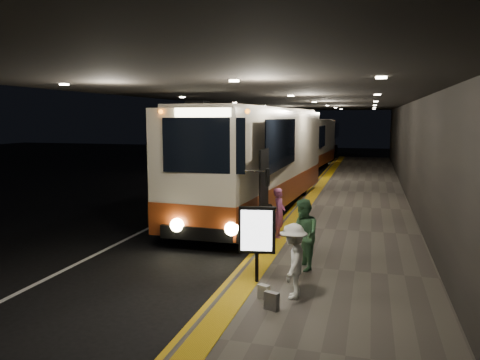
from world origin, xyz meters
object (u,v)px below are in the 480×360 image
Objects in this scene: bag_polka at (272,301)px; passenger_boarding at (279,213)px; coach_third at (323,139)px; info_sign at (257,232)px; passenger_waiting_green at (303,235)px; stanchion_post at (273,228)px; passenger_waiting_white at (293,261)px; coach_main at (258,164)px; bag_plain at (264,292)px; coach_second at (308,147)px.

passenger_boarding is at bearing 99.46° from bag_polka.
info_sign is at bearing -90.09° from coach_third.
stanchion_post is (-1.05, 1.59, -0.28)m from passenger_waiting_green.
passenger_waiting_white reaches higher than passenger_boarding.
coach_main reaches higher than passenger_boarding.
stanchion_post reaches higher than bag_plain.
coach_third is 6.63× the size of passenger_waiting_green.
passenger_boarding is 3.03m from passenger_waiting_green.
coach_main reaches higher than bag_polka.
coach_second is 6.59× the size of info_sign.
coach_second is at bearing 93.94° from coach_main.
coach_main is 1.17× the size of coach_second.
coach_second reaches higher than passenger_waiting_green.
bag_polka is (2.70, -25.41, -1.33)m from coach_second.
coach_main is 15.63m from coach_second.
bag_plain is (-0.27, 0.50, -0.03)m from bag_polka.
bag_polka is (-0.23, -2.51, -0.67)m from passenger_waiting_green.
info_sign is (-0.62, 1.38, 0.96)m from bag_polka.
passenger_boarding is 5.29× the size of bag_plain.
bag_plain is at bearing -80.78° from coach_second.
bag_polka is 1.22× the size of bag_plain.
passenger_boarding is 1.32× the size of stanchion_post.
info_sign is (1.98, -8.40, -0.64)m from coach_main.
stanchion_post is (2.01, -33.36, -0.96)m from coach_third.
bag_polka is at bearing -71.48° from coach_main.
info_sign is 2.79m from stanchion_post.
coach_third reaches higher than passenger_waiting_green.
coach_third reaches higher than bag_plain.
coach_second is at bearing -92.96° from coach_third.
coach_second is 21.41m from stanchion_post.
coach_second is at bearing 84.37° from info_sign.
bag_plain is (-0.49, -2.02, -0.71)m from passenger_waiting_green.
passenger_waiting_white is at bearing 21.26° from bag_plain.
coach_main is at bearing 173.28° from passenger_waiting_green.
coach_third is at bearing 94.07° from coach_main.
passenger_waiting_green reaches higher than bag_plain.
stanchion_post is (1.78, -5.68, -1.20)m from coach_main.
passenger_waiting_green reaches higher than passenger_boarding.
passenger_waiting_green is at bearing -88.60° from coach_third.
coach_third reaches higher than passenger_boarding.
coach_second is (-0.09, 15.63, -0.27)m from coach_main.
passenger_waiting_green is 1.45m from info_sign.
passenger_waiting_white is at bearing -166.38° from passenger_boarding.
coach_third is at bearing 94.29° from coach_second.
stanchion_post is (-0.20, 2.73, -0.57)m from info_sign.
info_sign is at bearing -128.36° from passenger_waiting_white.
stanchion_post reaches higher than bag_polka.
coach_third is at bearing 94.32° from bag_polka.
passenger_boarding is (1.81, -20.08, -0.75)m from coach_second.
bag_plain is (2.43, -24.91, -1.36)m from coach_second.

